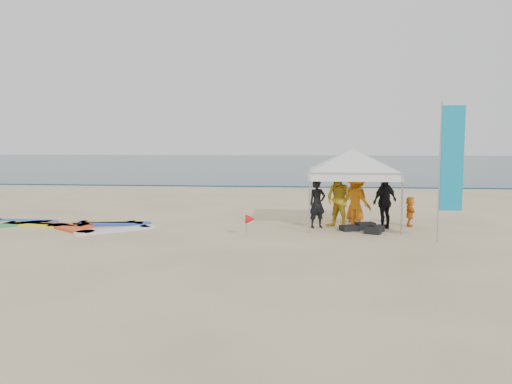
{
  "coord_description": "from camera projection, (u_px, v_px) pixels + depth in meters",
  "views": [
    {
      "loc": [
        2.22,
        -12.52,
        2.67
      ],
      "look_at": [
        0.63,
        2.6,
        1.2
      ],
      "focal_mm": 35.0,
      "sensor_mm": 36.0,
      "label": 1
    }
  ],
  "objects": [
    {
      "name": "ground",
      "position": [
        221.0,
        247.0,
        12.89
      ],
      "size": [
        120.0,
        120.0,
        0.0
      ],
      "primitive_type": "plane",
      "color": "beige",
      "rests_on": "ground"
    },
    {
      "name": "ocean",
      "position": [
        293.0,
        162.0,
        72.27
      ],
      "size": [
        160.0,
        84.0,
        0.08
      ],
      "primitive_type": "cube",
      "color": "#0C2633",
      "rests_on": "ground"
    },
    {
      "name": "shoreline_foam",
      "position": [
        272.0,
        187.0,
        30.9
      ],
      "size": [
        160.0,
        1.2,
        0.01
      ],
      "primitive_type": "cube",
      "color": "silver",
      "rests_on": "ground"
    },
    {
      "name": "person_black_a",
      "position": [
        317.0,
        204.0,
        15.86
      ],
      "size": [
        0.67,
        0.59,
        1.55
      ],
      "primitive_type": "imported",
      "rotation": [
        0.0,
        0.0,
        0.48
      ],
      "color": "black",
      "rests_on": "ground"
    },
    {
      "name": "person_yellow",
      "position": [
        339.0,
        199.0,
        15.8
      ],
      "size": [
        1.13,
        1.09,
        1.84
      ],
      "primitive_type": "imported",
      "rotation": [
        0.0,
        0.0,
        -0.63
      ],
      "color": "gold",
      "rests_on": "ground"
    },
    {
      "name": "person_orange_a",
      "position": [
        356.0,
        201.0,
        16.42
      ],
      "size": [
        1.2,
        1.11,
        1.62
      ],
      "primitive_type": "imported",
      "rotation": [
        0.0,
        0.0,
        2.49
      ],
      "color": "orange",
      "rests_on": "ground"
    },
    {
      "name": "person_black_b",
      "position": [
        385.0,
        201.0,
        15.66
      ],
      "size": [
        1.04,
        0.99,
        1.74
      ],
      "primitive_type": "imported",
      "rotation": [
        0.0,
        0.0,
        3.87
      ],
      "color": "black",
      "rests_on": "ground"
    },
    {
      "name": "person_orange_b",
      "position": [
        355.0,
        199.0,
        17.16
      ],
      "size": [
        0.81,
        0.56,
        1.59
      ],
      "primitive_type": "imported",
      "rotation": [
        0.0,
        0.0,
        3.07
      ],
      "color": "#C55A11",
      "rests_on": "ground"
    },
    {
      "name": "person_seated",
      "position": [
        410.0,
        211.0,
        16.19
      ],
      "size": [
        0.42,
        0.93,
        0.97
      ],
      "primitive_type": "imported",
      "rotation": [
        0.0,
        0.0,
        1.41
      ],
      "color": "orange",
      "rests_on": "ground"
    },
    {
      "name": "canopy_tent",
      "position": [
        352.0,
        149.0,
        15.92
      ],
      "size": [
        3.82,
        3.82,
        2.88
      ],
      "color": "#A5A5A8",
      "rests_on": "ground"
    },
    {
      "name": "feather_flag",
      "position": [
        451.0,
        160.0,
        13.38
      ],
      "size": [
        0.64,
        0.04,
        3.8
      ],
      "color": "#A5A5A8",
      "rests_on": "ground"
    },
    {
      "name": "marker_pennant",
      "position": [
        250.0,
        219.0,
        14.45
      ],
      "size": [
        0.28,
        0.28,
        0.64
      ],
      "color": "#A5A5A8",
      "rests_on": "ground"
    },
    {
      "name": "gear_pile",
      "position": [
        364.0,
        228.0,
        15.31
      ],
      "size": [
        1.37,
        1.24,
        0.22
      ],
      "color": "black",
      "rests_on": "ground"
    },
    {
      "name": "surfboard_spread",
      "position": [
        66.0,
        225.0,
        16.25
      ],
      "size": [
        5.94,
        2.55,
        0.07
      ],
      "color": "silver",
      "rests_on": "ground"
    }
  ]
}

